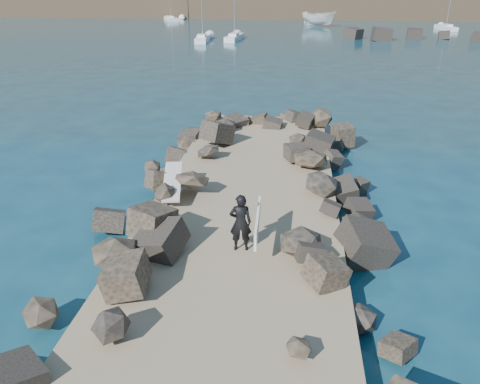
{
  "coord_description": "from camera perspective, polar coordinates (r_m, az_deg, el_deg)",
  "views": [
    {
      "loc": [
        1.48,
        -13.55,
        7.18
      ],
      "look_at": [
        0.0,
        -1.0,
        1.5
      ],
      "focal_mm": 35.0,
      "sensor_mm": 36.0,
      "label": 1
    }
  ],
  "objects": [
    {
      "name": "sailboat_a",
      "position": [
        65.26,
        -4.57,
        18.14
      ],
      "size": [
        2.0,
        6.74,
        8.05
      ],
      "color": "white",
      "rests_on": "ground"
    },
    {
      "name": "sailboat_e",
      "position": [
        102.56,
        -8.42,
        20.16
      ],
      "size": [
        4.9,
        8.37,
        9.89
      ],
      "color": "white",
      "rests_on": "ground"
    },
    {
      "name": "jetty",
      "position": [
        13.52,
        -0.5,
        -6.38
      ],
      "size": [
        6.0,
        26.0,
        0.6
      ],
      "primitive_type": "cube",
      "color": "#8C7759",
      "rests_on": "ground"
    },
    {
      "name": "sailboat_f",
      "position": [
        113.34,
        24.91,
        18.69
      ],
      "size": [
        1.78,
        6.2,
        7.48
      ],
      "color": "white",
      "rests_on": "ground"
    },
    {
      "name": "ground",
      "position": [
        15.4,
        0.44,
        -3.57
      ],
      "size": [
        800.0,
        800.0,
        0.0
      ],
      "primitive_type": "plane",
      "color": "#0F384C",
      "rests_on": "ground"
    },
    {
      "name": "surfboard_resting",
      "position": [
        15.7,
        -8.22,
        0.92
      ],
      "size": [
        0.97,
        2.33,
        0.08
      ],
      "primitive_type": "cube",
      "rotation": [
        0.0,
        0.0,
        0.18
      ],
      "color": "silver",
      "rests_on": "riprap_left"
    },
    {
      "name": "sailboat_d",
      "position": [
        87.77,
        23.82,
        17.84
      ],
      "size": [
        2.29,
        6.34,
        7.58
      ],
      "color": "white",
      "rests_on": "ground"
    },
    {
      "name": "riprap_left",
      "position": [
        14.45,
        -11.76,
        -3.87
      ],
      "size": [
        2.6,
        22.0,
        1.0
      ],
      "primitive_type": "cube",
      "color": "black",
      "rests_on": "ground"
    },
    {
      "name": "riprap_right",
      "position": [
        13.85,
        11.8,
        -5.2
      ],
      "size": [
        2.6,
        22.0,
        1.0
      ],
      "primitive_type": "cube",
      "color": "#262321",
      "rests_on": "ground"
    },
    {
      "name": "surfer_with_board",
      "position": [
        12.31,
        0.36,
        -3.74
      ],
      "size": [
        0.82,
        2.0,
        1.61
      ],
      "color": "black",
      "rests_on": "jetty"
    },
    {
      "name": "sailboat_b",
      "position": [
        66.54,
        -0.68,
        18.32
      ],
      "size": [
        2.03,
        6.64,
        7.94
      ],
      "color": "white",
      "rests_on": "ground"
    },
    {
      "name": "boat_imported",
      "position": [
        89.05,
        9.54,
        20.12
      ],
      "size": [
        6.99,
        5.74,
        2.58
      ],
      "primitive_type": "imported",
      "rotation": [
        0.0,
        0.0,
        1.0
      ],
      "color": "silver",
      "rests_on": "ground"
    }
  ]
}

